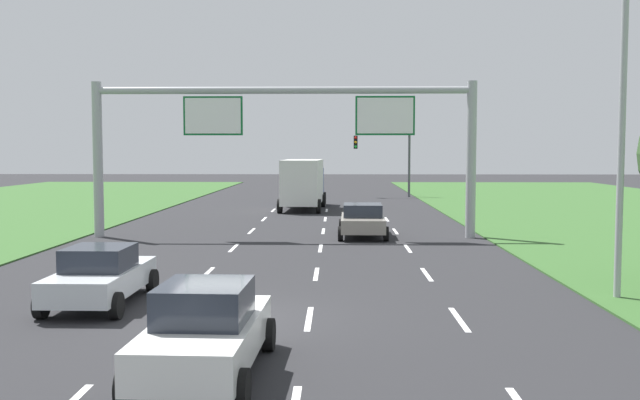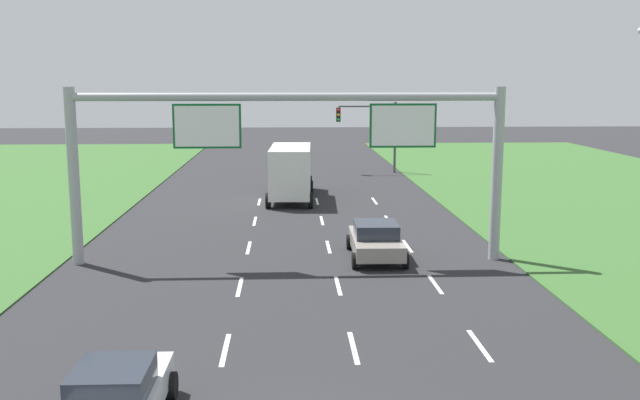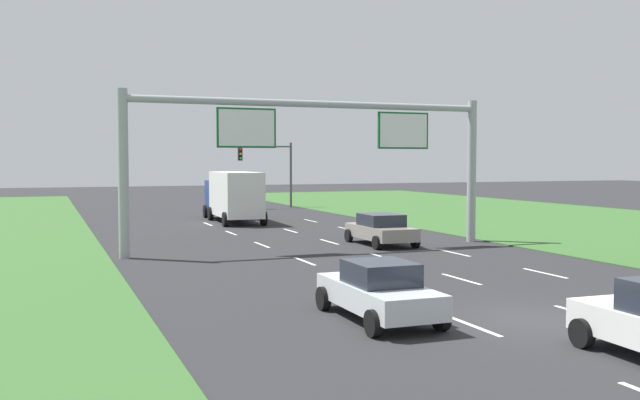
# 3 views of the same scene
# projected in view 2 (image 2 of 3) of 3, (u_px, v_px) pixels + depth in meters

# --- Properties ---
(lane_dashes_inner_left) EXTENTS (0.14, 50.40, 0.01)m
(lane_dashes_inner_left) POSITION_uv_depth(u_px,v_px,m) (225.00, 350.00, 19.35)
(lane_dashes_inner_left) COLOR white
(lane_dashes_inner_left) RESTS_ON ground_plane
(lane_dashes_inner_right) EXTENTS (0.14, 50.40, 0.01)m
(lane_dashes_inner_right) POSITION_uv_depth(u_px,v_px,m) (353.00, 347.00, 19.51)
(lane_dashes_inner_right) COLOR white
(lane_dashes_inner_right) RESTS_ON ground_plane
(lane_dashes_slip) EXTENTS (0.14, 50.40, 0.01)m
(lane_dashes_slip) POSITION_uv_depth(u_px,v_px,m) (480.00, 345.00, 19.67)
(lane_dashes_slip) COLOR white
(lane_dashes_slip) RESTS_ON ground_plane
(car_near_red) EXTENTS (2.02, 4.28, 1.50)m
(car_near_red) POSITION_uv_depth(u_px,v_px,m) (114.00, 400.00, 14.61)
(car_near_red) COLOR silver
(car_near_red) RESTS_ON ground_plane
(car_lead_silver) EXTENTS (2.26, 4.44, 1.49)m
(car_lead_silver) POSITION_uv_depth(u_px,v_px,m) (376.00, 240.00, 29.24)
(car_lead_silver) COLOR gray
(car_lead_silver) RESTS_ON ground_plane
(box_truck) EXTENTS (2.94, 8.55, 3.30)m
(box_truck) POSITION_uv_depth(u_px,v_px,m) (291.00, 170.00, 43.90)
(box_truck) COLOR navy
(box_truck) RESTS_ON ground_plane
(sign_gantry) EXTENTS (17.24, 0.44, 7.00)m
(sign_gantry) POSITION_uv_depth(u_px,v_px,m) (292.00, 141.00, 28.05)
(sign_gantry) COLOR #9EA0A5
(sign_gantry) RESTS_ON ground_plane
(traffic_light_mast) EXTENTS (4.76, 0.49, 5.60)m
(traffic_light_mast) POSITION_uv_depth(u_px,v_px,m) (371.00, 124.00, 56.06)
(traffic_light_mast) COLOR #47494F
(traffic_light_mast) RESTS_ON ground_plane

